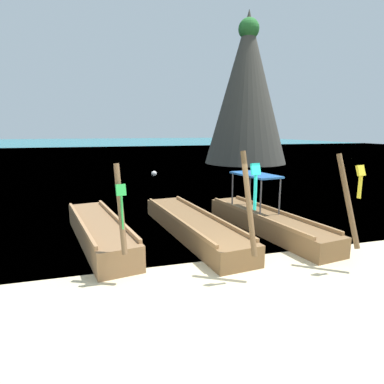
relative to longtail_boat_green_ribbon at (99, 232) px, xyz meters
name	(u,v)px	position (x,y,z in m)	size (l,w,h in m)	color
ground	(245,295)	(2.74, -3.92, -0.34)	(120.00, 120.00, 0.00)	beige
sea_water	(111,146)	(2.74, 57.90, -0.34)	(120.00, 120.00, 0.00)	#147A89
longtail_boat_green_ribbon	(99,232)	(0.00, 0.00, 0.00)	(1.99, 5.44, 2.53)	olive
longtail_boat_turquoise_ribbon	(192,226)	(2.77, -0.03, -0.04)	(1.90, 6.51, 2.78)	brown
longtail_boat_yellow_ribbon	(267,221)	(5.16, -0.36, 0.00)	(1.85, 6.15, 2.68)	brown
karst_rock	(248,92)	(14.13, 19.97, 6.39)	(8.00, 7.80, 13.96)	#47443D
mooring_buoy_near	(154,174)	(3.78, 13.05, -0.14)	(0.39, 0.39, 0.39)	white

